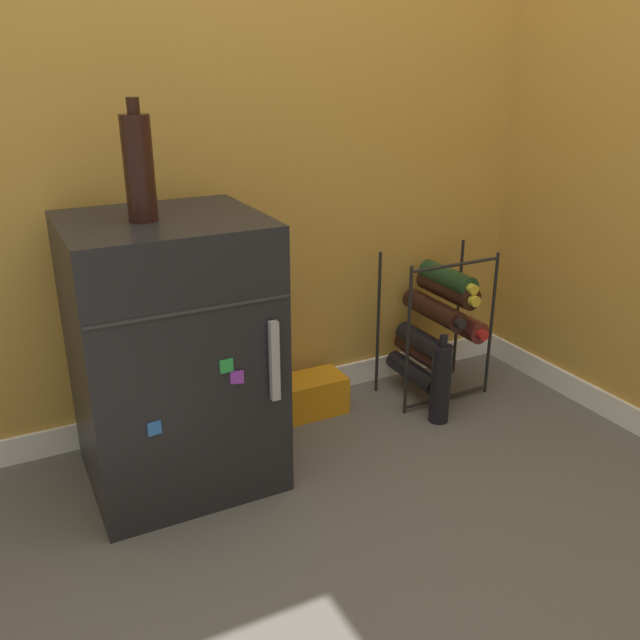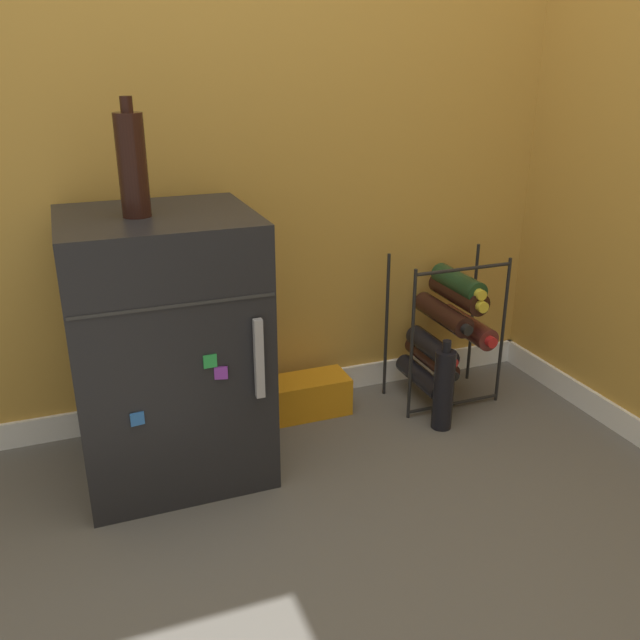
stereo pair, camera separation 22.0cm
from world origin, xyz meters
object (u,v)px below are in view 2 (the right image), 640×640
soda_box (307,396)px  wine_rack (446,327)px  fridge_top_bottle (132,164)px  loose_bottle_floor (444,389)px  mini_fridge (167,348)px

soda_box → wine_rack: bearing=-7.3°
fridge_top_bottle → loose_bottle_floor: fridge_top_bottle is taller
mini_fridge → fridge_top_bottle: 0.54m
mini_fridge → wine_rack: bearing=5.4°
soda_box → fridge_top_bottle: fridge_top_bottle is taller
loose_bottle_floor → mini_fridge: bearing=173.7°
wine_rack → soda_box: 0.56m
wine_rack → soda_box: (-0.51, 0.07, -0.22)m
mini_fridge → wine_rack: 1.02m
soda_box → loose_bottle_floor: loose_bottle_floor is taller
wine_rack → fridge_top_bottle: bearing=-174.2°
mini_fridge → fridge_top_bottle: bearing=-165.5°
mini_fridge → loose_bottle_floor: mini_fridge is taller
soda_box → mini_fridge: bearing=-162.0°
soda_box → loose_bottle_floor: (0.40, -0.26, 0.08)m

